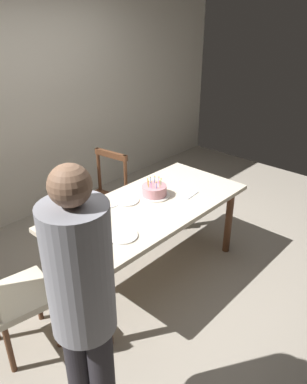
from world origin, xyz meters
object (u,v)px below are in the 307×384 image
Objects in this scene: plate_far_side at (126,200)px; person_celebrant at (83,303)px; plate_near_celebrant at (123,236)px; chair_spindle_back at (102,202)px; chair_upholstered at (4,292)px; dining_table at (150,213)px; birthday_cake at (154,191)px.

person_celebrant is at bearing -141.77° from plate_far_side.
plate_near_celebrant is 0.56m from plate_far_side.
chair_upholstered is (-1.38, -0.61, 0.07)m from chair_spindle_back.
plate_far_side is at bearing 115.20° from dining_table.
plate_far_side is at bearing 154.91° from birthday_cake.
plate_far_side is at bearing 43.37° from plate_near_celebrant.
person_celebrant is at bearing -144.84° from plate_near_celebrant.
dining_table is 1.30m from chair_upholstered.
plate_far_side is at bearing -108.02° from chair_spindle_back.
dining_table is 0.23m from plate_far_side.
birthday_cake is at bearing 28.39° from dining_table.
chair_spindle_back is (0.09, 0.75, -0.19)m from dining_table.
dining_table is at bearing -6.15° from chair_upholstered.
person_celebrant reaches higher than chair_upholstered.
chair_spindle_back is at bearing 94.79° from birthday_cake.
birthday_cake is at bearing 29.89° from person_celebrant.
chair_spindle_back reaches higher than dining_table.
plate_far_side is at bearing 38.23° from person_celebrant.
person_celebrant is (-0.76, -0.53, 0.22)m from plate_near_celebrant.
chair_spindle_back is (0.18, 0.56, -0.28)m from plate_far_side.
birthday_cake reaches higher than plate_far_side.
person_celebrant reaches higher than birthday_cake.
dining_table is 0.78m from chair_spindle_back.
person_celebrant is (-1.40, -0.80, 0.18)m from birthday_cake.
person_celebrant is (0.03, -0.86, 0.43)m from chair_upholstered.
plate_near_celebrant is 0.13× the size of person_celebrant.
person_celebrant reaches higher than chair_spindle_back.
dining_table is at bearing 30.07° from person_celebrant.
chair_spindle_back is (0.58, 0.94, -0.28)m from plate_near_celebrant.
plate_far_side is 1.49m from person_celebrant.
plate_near_celebrant is at bearing -158.87° from dining_table.
birthday_cake is at bearing -25.09° from plate_far_side.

